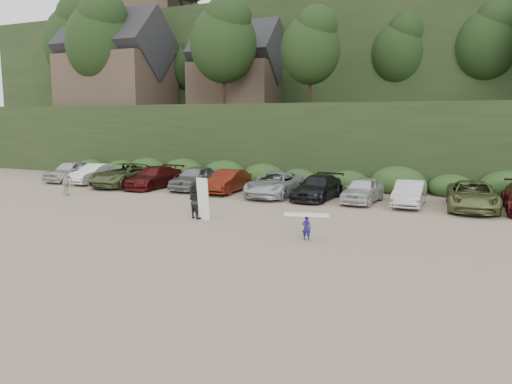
% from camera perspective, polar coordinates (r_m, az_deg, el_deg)
% --- Properties ---
extents(ground, '(120.00, 120.00, 0.00)m').
position_cam_1_polar(ground, '(22.00, -1.73, -4.51)').
color(ground, tan).
rests_on(ground, ground).
extents(hillside_backdrop, '(90.00, 41.50, 28.00)m').
position_cam_1_polar(hillside_backdrop, '(56.37, 14.79, 14.63)').
color(hillside_backdrop, black).
rests_on(hillside_backdrop, ground).
extents(parked_cars, '(39.29, 6.19, 1.65)m').
position_cam_1_polar(parked_cars, '(31.51, 2.92, 0.87)').
color(parked_cars, '#BBBCC0').
rests_on(parked_cars, ground).
extents(distant_walker, '(0.55, 1.06, 1.73)m').
position_cam_1_polar(distant_walker, '(34.05, -20.94, 1.05)').
color(distant_walker, '#B4AD99').
rests_on(distant_walker, ground).
extents(child_surfer, '(1.89, 0.96, 1.09)m').
position_cam_1_polar(child_surfer, '(20.39, 5.80, -3.45)').
color(child_surfer, navy).
rests_on(child_surfer, ground).
extents(adult_surfer, '(1.33, 0.92, 2.08)m').
position_cam_1_polar(adult_surfer, '(24.77, -6.80, -0.98)').
color(adult_surfer, black).
rests_on(adult_surfer, ground).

